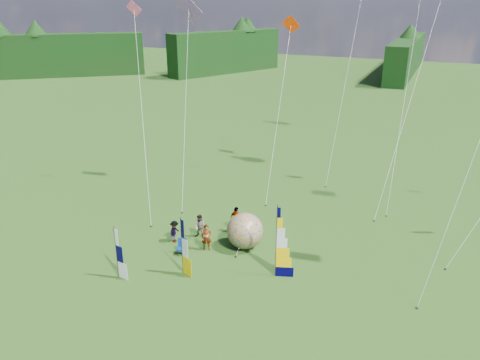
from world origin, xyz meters
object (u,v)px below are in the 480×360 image
at_px(bol_inflatable, 245,231).
at_px(spectator_c, 175,232).
at_px(side_banner_left, 182,247).
at_px(spectator_a, 207,237).
at_px(kite_whale, 412,49).
at_px(camp_chair, 181,247).
at_px(spectator_b, 200,226).
at_px(feather_banner_main, 276,243).
at_px(side_banner_far, 116,253).
at_px(spectator_d, 236,219).

xyz_separation_m(bol_inflatable, spectator_c, (-4.55, -1.27, -0.43)).
height_order(side_banner_left, spectator_c, side_banner_left).
bearing_deg(spectator_a, kite_whale, 24.62).
relative_size(spectator_a, camp_chair, 1.73).
bearing_deg(kite_whale, camp_chair, -122.69).
bearing_deg(camp_chair, spectator_b, 71.99).
bearing_deg(kite_whale, spectator_c, -127.77).
relative_size(feather_banner_main, kite_whale, 0.19).
height_order(side_banner_left, spectator_b, side_banner_left).
xyz_separation_m(feather_banner_main, side_banner_far, (-8.38, -3.79, -0.64)).
bearing_deg(feather_banner_main, spectator_c, 152.11).
distance_m(bol_inflatable, kite_whale, 19.37).
bearing_deg(side_banner_far, spectator_b, 80.13).
bearing_deg(side_banner_left, feather_banner_main, 40.55).
bearing_deg(spectator_a, side_banner_left, -123.73).
relative_size(side_banner_left, spectator_d, 1.90).
bearing_deg(spectator_d, camp_chair, 85.54).
relative_size(feather_banner_main, spectator_d, 2.39).
relative_size(spectator_b, spectator_c, 1.10).
height_order(side_banner_far, kite_whale, kite_whale).
distance_m(side_banner_far, bol_inflatable, 8.23).
bearing_deg(bol_inflatable, feather_banner_main, -38.93).
xyz_separation_m(feather_banner_main, spectator_a, (-5.12, 1.10, -1.34)).
xyz_separation_m(spectator_b, spectator_c, (-1.27, -1.22, -0.07)).
distance_m(spectator_c, camp_chair, 1.82).
bearing_deg(side_banner_far, spectator_a, 65.13).
height_order(spectator_c, spectator_d, spectator_d).
bearing_deg(kite_whale, bol_inflatable, -117.87).
height_order(side_banner_left, spectator_a, side_banner_left).
bearing_deg(spectator_d, feather_banner_main, 155.78).
height_order(bol_inflatable, spectator_b, bol_inflatable).
distance_m(side_banner_far, spectator_d, 8.92).
bearing_deg(spectator_c, side_banner_far, 169.07).
bearing_deg(kite_whale, spectator_a, -121.68).
bearing_deg(feather_banner_main, side_banner_far, -174.79).
distance_m(feather_banner_main, bol_inflatable, 4.01).
distance_m(side_banner_left, side_banner_far, 3.76).
bearing_deg(feather_banner_main, spectator_b, 140.14).
xyz_separation_m(side_banner_far, bol_inflatable, (5.36, 6.23, -0.40)).
xyz_separation_m(spectator_b, spectator_d, (1.88, 1.80, 0.09)).
bearing_deg(spectator_c, side_banner_left, -143.17).
relative_size(side_banner_far, spectator_a, 1.77).
height_order(side_banner_left, kite_whale, kite_whale).
relative_size(bol_inflatable, spectator_c, 1.56).
relative_size(bol_inflatable, camp_chair, 2.30).
distance_m(side_banner_far, spectator_c, 5.09).
distance_m(bol_inflatable, spectator_c, 4.75).
relative_size(side_banner_far, camp_chair, 3.06).
bearing_deg(spectator_a, spectator_c, 145.03).
relative_size(side_banner_left, side_banner_far, 1.12).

